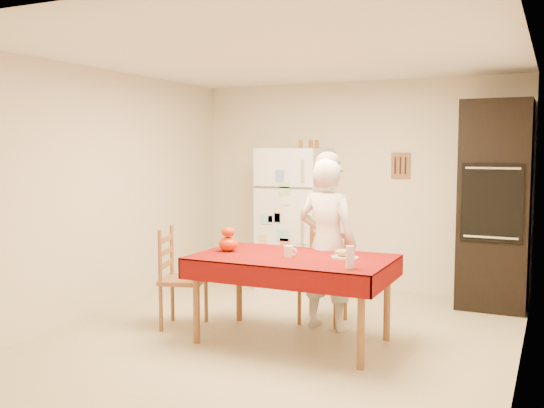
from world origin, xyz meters
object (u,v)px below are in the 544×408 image
Objects in this scene: chair_left at (177,274)px; coffee_mug at (289,251)px; refrigerator at (294,219)px; bread_plate at (345,258)px; chair_far at (325,270)px; seated_woman at (327,244)px; wine_glass at (350,257)px; oven_cabinet at (495,205)px; pumpkin_lower at (228,244)px; dining_table at (293,264)px.

chair_left is 1.21m from coffee_mug.
refrigerator is 2.15m from coffee_mug.
chair_left reaches higher than bread_plate.
refrigerator reaches higher than chair_far.
wine_glass is at bearing 128.70° from seated_woman.
oven_cabinet reaches higher than bread_plate.
bread_plate is (-1.02, -1.90, -0.33)m from oven_cabinet.
coffee_mug is 0.48m from bread_plate.
refrigerator reaches higher than chair_left.
pumpkin_lower is 1.28m from wine_glass.
pumpkin_lower is at bearing -136.50° from oven_cabinet.
oven_cabinet is 12.50× the size of wine_glass.
refrigerator is 1.79× the size of chair_far.
dining_table is 0.13m from coffee_mug.
seated_woman is 9.14× the size of wine_glass.
refrigerator is 1.71m from seated_woman.
bread_plate is (-0.17, 0.38, -0.08)m from wine_glass.
oven_cabinet is at bearing 1.18° from refrigerator.
bread_plate is at bearing -103.05° from chair_left.
coffee_mug is at bearing -4.44° from pumpkin_lower.
chair_left reaches higher than coffee_mug.
oven_cabinet reaches higher than refrigerator.
refrigerator is at bearing 122.62° from wine_glass.
wine_glass is 0.73× the size of bread_plate.
coffee_mug is 0.42× the size of bread_plate.
refrigerator is 2.65m from wine_glass.
wine_glass reaches higher than coffee_mug.
dining_table is 0.70m from wine_glass.
oven_cabinet is at bearing 38.31° from chair_far.
seated_woman is at bearing 126.23° from bread_plate.
bread_plate is at bearing 134.06° from seated_woman.
chair_far is at bearing 87.32° from coffee_mug.
refrigerator is 0.77× the size of oven_cabinet.
coffee_mug is 0.67m from wine_glass.
oven_cabinet is 2.32× the size of chair_far.
oven_cabinet is at bearing 61.71° from bread_plate.
wine_glass is at bearing -57.38° from refrigerator.
dining_table is 9.66× the size of wine_glass.
refrigerator reaches higher than coffee_mug.
chair_far is at bearing 87.95° from dining_table.
refrigerator is 1.06× the size of seated_woman.
chair_left reaches higher than dining_table.
pumpkin_lower is 0.73× the size of bread_plate.
refrigerator is 1.49m from chair_far.
pumpkin_lower is at bearing 175.56° from coffee_mug.
bread_plate reaches higher than dining_table.
refrigerator reaches higher than wine_glass.
bread_plate is (0.46, 0.14, -0.04)m from coffee_mug.
oven_cabinet is 2.50m from dining_table.
dining_table is at bearing -94.35° from chair_far.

